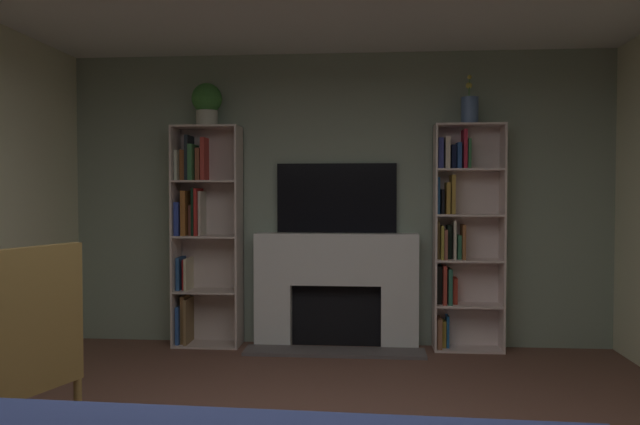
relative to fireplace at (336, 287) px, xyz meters
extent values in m
cube|color=gray|center=(0.00, 0.14, 0.80)|extent=(5.11, 0.06, 2.70)
cube|color=white|center=(-0.58, 0.00, -0.26)|extent=(0.33, 0.21, 0.57)
cube|color=white|center=(0.58, 0.00, -0.26)|extent=(0.33, 0.21, 0.57)
cube|color=white|center=(0.00, 0.00, 0.26)|extent=(1.49, 0.21, 0.47)
cube|color=black|center=(0.00, 0.07, -0.26)|extent=(0.82, 0.08, 0.57)
cube|color=#5B5455|center=(0.00, -0.25, -0.53)|extent=(1.59, 0.30, 0.03)
cube|color=black|center=(0.00, 0.08, 0.81)|extent=(1.10, 0.06, 0.64)
cube|color=beige|center=(-1.48, -0.05, 0.46)|extent=(0.02, 0.32, 2.02)
cube|color=beige|center=(-0.89, -0.05, 0.46)|extent=(0.02, 0.32, 2.02)
cube|color=beige|center=(-1.18, 0.10, 0.46)|extent=(0.61, 0.02, 2.02)
cube|color=beige|center=(-1.18, -0.05, -0.54)|extent=(0.58, 0.32, 0.02)
cube|color=#2C519B|center=(-1.45, -0.03, -0.36)|extent=(0.03, 0.25, 0.35)
cube|color=brown|center=(-1.41, -0.01, -0.31)|extent=(0.04, 0.21, 0.44)
cube|color=olive|center=(-1.37, -0.04, -0.32)|extent=(0.03, 0.26, 0.42)
cube|color=beige|center=(-1.18, -0.05, -0.04)|extent=(0.58, 0.32, 0.02)
cube|color=#285087|center=(-1.45, -0.02, 0.12)|extent=(0.03, 0.22, 0.30)
cube|color=red|center=(-1.40, -0.01, 0.11)|extent=(0.02, 0.20, 0.28)
cube|color=beige|center=(-1.37, -0.03, 0.11)|extent=(0.02, 0.25, 0.29)
cube|color=beige|center=(-1.18, -0.05, 0.46)|extent=(0.58, 0.32, 0.02)
cube|color=#2C3F9B|center=(-1.44, -0.04, 0.63)|extent=(0.04, 0.27, 0.31)
cube|color=#955625|center=(-1.38, -0.03, 0.68)|extent=(0.04, 0.25, 0.41)
cube|color=brown|center=(-1.33, 0.00, 0.61)|extent=(0.03, 0.18, 0.28)
cube|color=black|center=(-1.30, -0.03, 0.69)|extent=(0.02, 0.24, 0.44)
cube|color=#B22522|center=(-1.27, -0.03, 0.69)|extent=(0.03, 0.24, 0.43)
cube|color=beige|center=(-1.24, -0.01, 0.68)|extent=(0.02, 0.21, 0.41)
cube|color=beige|center=(-1.18, -0.05, 0.97)|extent=(0.58, 0.32, 0.02)
cube|color=beige|center=(-1.45, -0.03, 1.11)|extent=(0.03, 0.25, 0.27)
cube|color=brown|center=(-1.41, 0.00, 1.12)|extent=(0.04, 0.19, 0.28)
cube|color=#1C242C|center=(-1.36, -0.02, 1.18)|extent=(0.03, 0.23, 0.41)
cube|color=#346B3C|center=(-1.32, -0.03, 1.14)|extent=(0.04, 0.24, 0.33)
cube|color=brown|center=(-1.27, 0.00, 1.13)|extent=(0.04, 0.18, 0.30)
cube|color=#C13A32|center=(-1.22, 0.00, 1.17)|extent=(0.04, 0.18, 0.39)
cube|color=beige|center=(-1.18, -0.05, 1.46)|extent=(0.58, 0.32, 0.02)
cube|color=silver|center=(0.89, -0.02, 0.46)|extent=(0.02, 0.27, 2.02)
cube|color=silver|center=(1.48, -0.02, 0.46)|extent=(0.02, 0.27, 2.02)
cube|color=silver|center=(1.18, 0.10, 0.46)|extent=(0.61, 0.02, 2.02)
cube|color=silver|center=(1.18, -0.02, -0.54)|extent=(0.58, 0.27, 0.02)
cube|color=#905C41|center=(0.93, -0.01, -0.39)|extent=(0.04, 0.21, 0.27)
cube|color=olive|center=(0.97, 0.02, -0.41)|extent=(0.03, 0.15, 0.24)
cube|color=#194F89|center=(1.01, 0.02, -0.39)|extent=(0.02, 0.15, 0.28)
cube|color=silver|center=(1.18, -0.02, -0.14)|extent=(0.58, 0.27, 0.02)
cube|color=black|center=(0.93, 0.01, 0.04)|extent=(0.04, 0.16, 0.34)
cube|color=#A8362B|center=(0.97, -0.01, 0.04)|extent=(0.03, 0.21, 0.35)
cube|color=#2D644E|center=(1.02, -0.01, 0.02)|extent=(0.03, 0.21, 0.32)
cube|color=red|center=(1.07, 0.02, -0.02)|extent=(0.04, 0.15, 0.23)
cube|color=silver|center=(1.18, -0.02, 0.26)|extent=(0.58, 0.27, 0.02)
cube|color=olive|center=(0.92, 0.01, 0.44)|extent=(0.02, 0.16, 0.34)
cube|color=olive|center=(0.95, -0.02, 0.42)|extent=(0.02, 0.22, 0.30)
cube|color=brown|center=(0.98, -0.01, 0.40)|extent=(0.03, 0.21, 0.26)
cube|color=black|center=(1.02, 0.02, 0.42)|extent=(0.04, 0.15, 0.30)
cube|color=beige|center=(1.06, 0.00, 0.44)|extent=(0.02, 0.19, 0.34)
cube|color=#306B49|center=(1.10, 0.01, 0.38)|extent=(0.03, 0.16, 0.21)
cube|color=#935930|center=(1.14, -0.01, 0.42)|extent=(0.03, 0.20, 0.31)
cube|color=silver|center=(1.18, -0.02, 0.67)|extent=(0.58, 0.27, 0.02)
cube|color=#255597|center=(0.92, 0.01, 0.84)|extent=(0.02, 0.17, 0.33)
cube|color=black|center=(0.95, 0.01, 0.78)|extent=(0.02, 0.16, 0.22)
cube|color=#A77D2F|center=(1.00, -0.01, 0.81)|extent=(0.03, 0.20, 0.28)
cube|color=#A37F33|center=(1.04, -0.01, 0.85)|extent=(0.03, 0.20, 0.35)
cube|color=silver|center=(1.18, -0.02, 1.07)|extent=(0.58, 0.27, 0.02)
cube|color=navy|center=(0.93, -0.01, 1.21)|extent=(0.04, 0.21, 0.27)
cube|color=beige|center=(0.99, -0.01, 1.22)|extent=(0.04, 0.21, 0.28)
cube|color=black|center=(1.05, 0.00, 1.18)|extent=(0.04, 0.18, 0.21)
cube|color=#25498D|center=(1.09, 0.00, 1.19)|extent=(0.04, 0.19, 0.23)
cube|color=#AD2036|center=(1.14, 0.00, 1.25)|extent=(0.03, 0.19, 0.35)
cube|color=#31683F|center=(1.18, 0.00, 1.21)|extent=(0.03, 0.19, 0.26)
cube|color=silver|center=(1.18, -0.02, 1.46)|extent=(0.58, 0.27, 0.02)
cylinder|color=beige|center=(-1.18, -0.04, 1.54)|extent=(0.20, 0.20, 0.14)
sphere|color=#397931|center=(-1.18, -0.04, 1.73)|extent=(0.28, 0.28, 0.28)
cylinder|color=#516EA3|center=(1.18, -0.04, 1.59)|extent=(0.15, 0.15, 0.23)
cylinder|color=#4C7F3F|center=(1.18, -0.06, 1.79)|extent=(0.01, 0.01, 0.17)
sphere|color=#D9C84C|center=(1.18, -0.06, 1.88)|extent=(0.04, 0.04, 0.04)
cylinder|color=#4C7F3F|center=(1.17, -0.04, 1.76)|extent=(0.01, 0.01, 0.10)
sphere|color=#D9C84C|center=(1.17, -0.04, 1.81)|extent=(0.06, 0.06, 0.06)
cylinder|color=brown|center=(-1.26, -2.42, -0.32)|extent=(0.04, 0.04, 0.45)
cylinder|color=brown|center=(-1.79, -2.24, -0.32)|extent=(0.04, 0.04, 0.45)
cube|color=brown|center=(-1.36, -2.66, 0.25)|extent=(0.24, 0.57, 0.70)
camera|label=1|loc=(0.32, -5.60, 0.87)|focal=34.63mm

